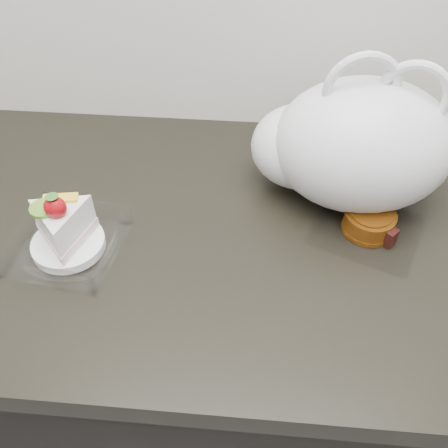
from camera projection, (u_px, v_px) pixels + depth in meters
name	position (u px, v px, depth m)	size (l,w,h in m)	color
counter	(234.00, 366.00, 1.13)	(2.04, 0.64, 0.90)	black
cake_tray	(66.00, 235.00, 0.76)	(0.17, 0.17, 0.12)	white
mooncake_wrap	(369.00, 224.00, 0.80)	(0.21, 0.20, 0.04)	white
plastic_bag	(350.00, 145.00, 0.80)	(0.33, 0.23, 0.27)	white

